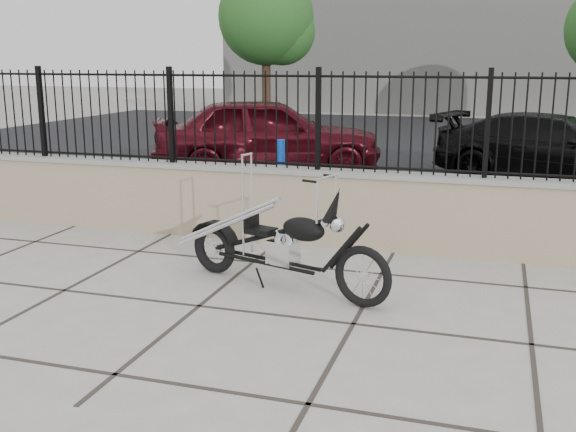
# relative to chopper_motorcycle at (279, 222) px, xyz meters

# --- Properties ---
(ground_plane) EXTENTS (90.00, 90.00, 0.00)m
(ground_plane) POSITION_rel_chopper_motorcycle_xyz_m (0.93, -0.74, -0.69)
(ground_plane) COLOR #99968E
(ground_plane) RESTS_ON ground
(parking_lot) EXTENTS (30.00, 30.00, 0.00)m
(parking_lot) POSITION_rel_chopper_motorcycle_xyz_m (0.93, 11.76, -0.69)
(parking_lot) COLOR black
(parking_lot) RESTS_ON ground
(retaining_wall) EXTENTS (14.00, 0.36, 0.96)m
(retaining_wall) POSITION_rel_chopper_motorcycle_xyz_m (0.93, 1.76, -0.21)
(retaining_wall) COLOR gray
(retaining_wall) RESTS_ON ground_plane
(iron_fence) EXTENTS (14.00, 0.08, 1.20)m
(iron_fence) POSITION_rel_chopper_motorcycle_xyz_m (0.93, 1.76, 0.87)
(iron_fence) COLOR black
(iron_fence) RESTS_ON retaining_wall
(background_building) EXTENTS (22.00, 6.00, 8.00)m
(background_building) POSITION_rel_chopper_motorcycle_xyz_m (0.93, 25.76, 3.31)
(background_building) COLOR beige
(background_building) RESTS_ON ground_plane
(chopper_motorcycle) EXTENTS (2.33, 1.10, 1.39)m
(chopper_motorcycle) POSITION_rel_chopper_motorcycle_xyz_m (0.00, 0.00, 0.00)
(chopper_motorcycle) COLOR black
(chopper_motorcycle) RESTS_ON ground_plane
(car_red) EXTENTS (4.99, 3.39, 1.58)m
(car_red) POSITION_rel_chopper_motorcycle_xyz_m (-2.45, 6.79, 0.09)
(car_red) COLOR #400911
(car_red) RESTS_ON parking_lot
(car_black) EXTENTS (4.81, 3.06, 1.30)m
(car_black) POSITION_rel_chopper_motorcycle_xyz_m (3.09, 7.31, -0.05)
(car_black) COLOR black
(car_black) RESTS_ON parking_lot
(bollard_a) EXTENTS (0.16, 0.16, 1.08)m
(bollard_a) POSITION_rel_chopper_motorcycle_xyz_m (-1.17, 3.68, -0.16)
(bollard_a) COLOR #0B18AF
(bollard_a) RESTS_ON ground_plane
(tree_left) EXTENTS (3.26, 3.26, 5.50)m
(tree_left) POSITION_rel_chopper_motorcycle_xyz_m (-5.76, 16.27, 3.15)
(tree_left) COLOR #382619
(tree_left) RESTS_ON ground_plane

